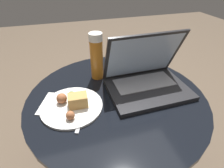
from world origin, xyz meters
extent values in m
plane|color=brown|center=(0.00, 0.00, 0.00)|extent=(6.00, 6.00, 0.00)
cylinder|color=#515156|center=(0.00, 0.00, 0.01)|extent=(0.36, 0.36, 0.01)
cylinder|color=#515156|center=(0.00, 0.00, 0.25)|extent=(0.07, 0.07, 0.46)
cylinder|color=black|center=(0.00, 0.00, 0.49)|extent=(0.72, 0.72, 0.02)
cube|color=white|center=(-0.20, 0.00, 0.50)|extent=(0.22, 0.19, 0.00)
cube|color=#232326|center=(0.14, -0.01, 0.50)|extent=(0.33, 0.24, 0.02)
cube|color=gray|center=(0.13, 0.03, 0.51)|extent=(0.25, 0.12, 0.00)
cube|color=#232326|center=(0.13, 0.06, 0.62)|extent=(0.33, 0.10, 0.22)
cube|color=silver|center=(0.13, 0.06, 0.62)|extent=(0.30, 0.09, 0.20)
cylinder|color=#C6701E|center=(-0.04, 0.16, 0.58)|extent=(0.06, 0.06, 0.18)
cylinder|color=white|center=(-0.04, 0.16, 0.69)|extent=(0.06, 0.06, 0.03)
cylinder|color=silver|center=(-0.18, -0.02, 0.50)|extent=(0.23, 0.23, 0.01)
cube|color=tan|center=(-0.16, -0.03, 0.53)|extent=(0.07, 0.05, 0.05)
sphere|color=#4C6B33|center=(-0.18, 0.03, 0.52)|extent=(0.03, 0.03, 0.03)
sphere|color=#9E5B38|center=(-0.21, 0.01, 0.52)|extent=(0.04, 0.04, 0.04)
sphere|color=#9E5B38|center=(-0.19, -0.09, 0.52)|extent=(0.03, 0.03, 0.03)
cube|color=silver|center=(-0.16, -0.09, 0.50)|extent=(0.06, 0.12, 0.00)
cube|color=silver|center=(-0.12, -0.01, 0.50)|extent=(0.04, 0.06, 0.00)
camera|label=1|loc=(-0.18, -0.53, 0.94)|focal=28.00mm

